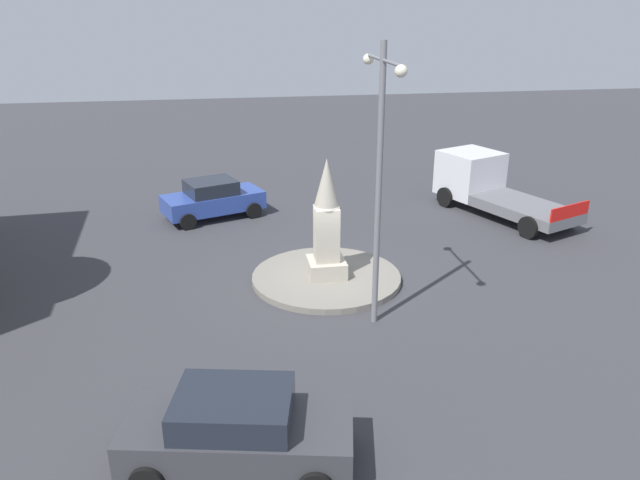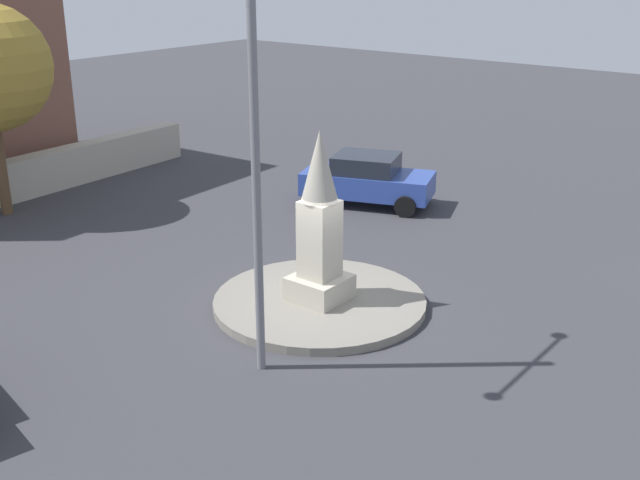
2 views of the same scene
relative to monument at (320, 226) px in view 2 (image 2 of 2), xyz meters
name	(u,v)px [view 2 (image 2 of 2)]	position (x,y,z in m)	size (l,w,h in m)	color
ground_plane	(320,306)	(0.00, 0.00, -1.87)	(80.00, 80.00, 0.00)	#38383D
traffic_island	(320,302)	(0.00, 0.00, -1.78)	(4.68, 4.68, 0.19)	gray
monument	(320,226)	(0.00, 0.00, 0.00)	(1.15, 1.15, 3.75)	#B2AA99
streetlamp	(255,132)	(-2.82, -0.83, 2.61)	(3.23, 0.28, 7.39)	slate
car_blue_parked_left	(367,179)	(6.74, 3.46, -1.07)	(3.00, 4.28, 1.56)	#2D479E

